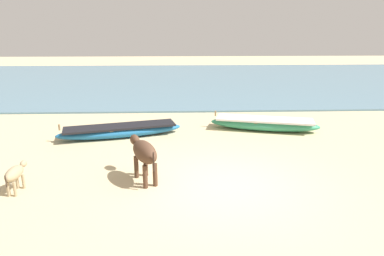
{
  "coord_description": "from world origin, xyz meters",
  "views": [
    {
      "loc": [
        -1.11,
        -7.46,
        3.67
      ],
      "look_at": [
        -0.7,
        2.99,
        0.6
      ],
      "focal_mm": 31.81,
      "sensor_mm": 36.0,
      "label": 1
    }
  ],
  "objects_px": {
    "fishing_boat_2": "(264,124)",
    "fishing_boat_0": "(121,131)",
    "cow_adult_dark": "(144,153)",
    "calf_near_dun": "(15,174)"
  },
  "relations": [
    {
      "from": "fishing_boat_0",
      "to": "cow_adult_dark",
      "type": "height_order",
      "value": "cow_adult_dark"
    },
    {
      "from": "fishing_boat_2",
      "to": "cow_adult_dark",
      "type": "distance_m",
      "value": 5.9
    },
    {
      "from": "fishing_boat_2",
      "to": "fishing_boat_0",
      "type": "bearing_deg",
      "value": 21.37
    },
    {
      "from": "fishing_boat_2",
      "to": "cow_adult_dark",
      "type": "xyz_separation_m",
      "value": [
        -4.05,
        -4.26,
        0.5
      ]
    },
    {
      "from": "fishing_boat_2",
      "to": "calf_near_dun",
      "type": "relative_size",
      "value": 4.25
    },
    {
      "from": "cow_adult_dark",
      "to": "calf_near_dun",
      "type": "bearing_deg",
      "value": 74.43
    },
    {
      "from": "fishing_boat_2",
      "to": "calf_near_dun",
      "type": "height_order",
      "value": "fishing_boat_2"
    },
    {
      "from": "cow_adult_dark",
      "to": "fishing_boat_0",
      "type": "bearing_deg",
      "value": -6.72
    },
    {
      "from": "fishing_boat_0",
      "to": "calf_near_dun",
      "type": "xyz_separation_m",
      "value": [
        -1.74,
        -4.11,
        0.22
      ]
    },
    {
      "from": "cow_adult_dark",
      "to": "calf_near_dun",
      "type": "height_order",
      "value": "cow_adult_dark"
    }
  ]
}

